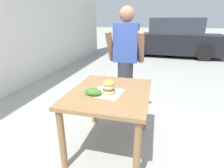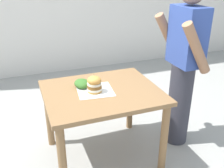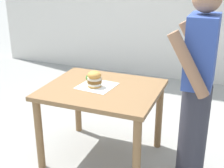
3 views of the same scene
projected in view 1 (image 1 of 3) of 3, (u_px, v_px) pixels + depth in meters
ground_plane at (110, 145)px, 2.23m from camera, size 80.00×80.00×0.00m
patio_table at (110, 101)px, 2.02m from camera, size 0.88×1.05×0.74m
serving_paper at (107, 93)px, 1.93m from camera, size 0.35×0.35×0.00m
sandwich at (109, 87)px, 1.88m from camera, size 0.14×0.14×0.19m
pickle_spear at (95, 92)px, 1.91m from camera, size 0.05×0.08×0.02m
side_salad at (94, 92)px, 1.86m from camera, size 0.18×0.14×0.07m
diner_across_table at (126, 62)px, 2.69m from camera, size 0.55×0.35×1.69m
parked_car_near_curb at (172, 39)px, 7.71m from camera, size 4.28×1.99×1.60m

